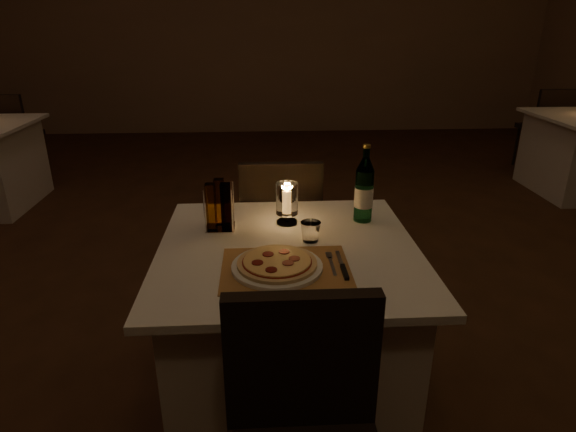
{
  "coord_description": "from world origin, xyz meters",
  "views": [
    {
      "loc": [
        -0.13,
        -2.24,
        1.55
      ],
      "look_at": [
        -0.03,
        -0.55,
        0.86
      ],
      "focal_mm": 30.0,
      "sensor_mm": 36.0,
      "label": 1
    }
  ],
  "objects": [
    {
      "name": "pizza",
      "position": [
        -0.08,
        -0.75,
        0.77
      ],
      "size": [
        0.28,
        0.28,
        0.02
      ],
      "color": "#D8B77F",
      "rests_on": "plate"
    },
    {
      "name": "plate",
      "position": [
        -0.08,
        -0.75,
        0.75
      ],
      "size": [
        0.32,
        0.32,
        0.01
      ],
      "primitive_type": "cylinder",
      "color": "white",
      "rests_on": "placemat"
    },
    {
      "name": "fork",
      "position": [
        0.12,
        -0.72,
        0.75
      ],
      "size": [
        0.02,
        0.18,
        0.0
      ],
      "color": "silver",
      "rests_on": "placemat"
    },
    {
      "name": "water_bottle",
      "position": [
        0.31,
        -0.32,
        0.88
      ],
      "size": [
        0.08,
        0.08,
        0.34
      ],
      "color": "#529969",
      "rests_on": "main_table"
    },
    {
      "name": "hurricane_candle",
      "position": [
        -0.02,
        -0.33,
        0.85
      ],
      "size": [
        0.09,
        0.09,
        0.18
      ],
      "color": "white",
      "rests_on": "main_table"
    },
    {
      "name": "floor",
      "position": [
        0.0,
        0.0,
        -0.01
      ],
      "size": [
        8.0,
        10.0,
        0.02
      ],
      "primitive_type": "cube",
      "color": "#412515",
      "rests_on": "ground"
    },
    {
      "name": "neighbor_chair_lb",
      "position": [
        -2.62,
        2.68,
        0.55
      ],
      "size": [
        0.42,
        0.42,
        0.9
      ],
      "color": "black",
      "rests_on": "ground"
    },
    {
      "name": "main_table",
      "position": [
        -0.03,
        -0.57,
        0.37
      ],
      "size": [
        1.0,
        1.0,
        0.74
      ],
      "color": "silver",
      "rests_on": "ground"
    },
    {
      "name": "neighbor_chair_rb",
      "position": [
        2.97,
        2.75,
        0.55
      ],
      "size": [
        0.42,
        0.42,
        0.9
      ],
      "color": "black",
      "rests_on": "ground"
    },
    {
      "name": "tumbler",
      "position": [
        0.06,
        -0.52,
        0.78
      ],
      "size": [
        0.08,
        0.08,
        0.08
      ],
      "primitive_type": null,
      "color": "white",
      "rests_on": "main_table"
    },
    {
      "name": "chair_near",
      "position": [
        -0.03,
        -1.28,
        0.55
      ],
      "size": [
        0.42,
        0.42,
        0.9
      ],
      "color": "black",
      "rests_on": "ground"
    },
    {
      "name": "cruet_caddy",
      "position": [
        -0.3,
        -0.38,
        0.84
      ],
      "size": [
        0.12,
        0.12,
        0.21
      ],
      "color": "white",
      "rests_on": "main_table"
    },
    {
      "name": "wall_back",
      "position": [
        0.0,
        5.01,
        1.5
      ],
      "size": [
        8.0,
        0.02,
        3.0
      ],
      "primitive_type": "cube",
      "color": "#977558",
      "rests_on": "ground"
    },
    {
      "name": "knife",
      "position": [
        0.15,
        -0.78,
        0.75
      ],
      "size": [
        0.02,
        0.22,
        0.01
      ],
      "color": "black",
      "rests_on": "placemat"
    },
    {
      "name": "chair_far",
      "position": [
        -0.03,
        0.14,
        0.55
      ],
      "size": [
        0.42,
        0.42,
        0.9
      ],
      "color": "black",
      "rests_on": "ground"
    },
    {
      "name": "placemat",
      "position": [
        -0.05,
        -0.75,
        0.74
      ],
      "size": [
        0.45,
        0.34,
        0.0
      ],
      "primitive_type": "cube",
      "color": "#A36D38",
      "rests_on": "main_table"
    }
  ]
}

